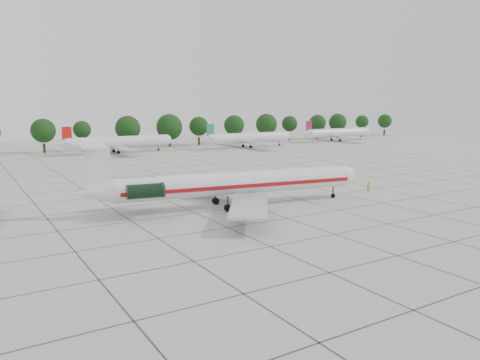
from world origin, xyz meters
The scene contains 8 objects.
ground centered at (0.00, 0.00, 0.00)m, with size 260.00×260.00×0.00m, color beige.
apron_joints centered at (0.00, 15.00, 0.01)m, with size 170.00×170.00×0.02m, color #383838.
main_airliner centered at (-3.28, 0.79, 3.13)m, with size 37.55×29.33×8.86m.
ground_crew centered at (20.61, -1.11, 0.77)m, with size 0.56×0.37×1.54m, color orange.
bg_airliner_c centered at (5.49, 74.36, 2.91)m, with size 28.24×27.20×7.40m.
bg_airliner_d centered at (44.00, 69.00, 2.91)m, with size 28.24×27.20×7.40m.
bg_airliner_e centered at (84.43, 73.61, 2.91)m, with size 28.24×27.20×7.40m.
tree_line centered at (-11.68, 85.00, 5.98)m, with size 249.86×8.44×10.22m.
Camera 1 is at (-32.54, -50.44, 13.27)m, focal length 35.00 mm.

